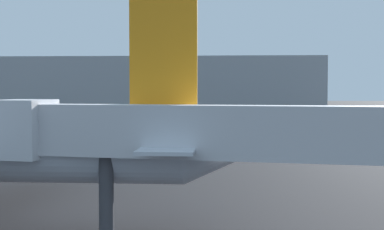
# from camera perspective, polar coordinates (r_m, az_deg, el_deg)

# --- Properties ---
(jet_bridge) EXTENTS (23.72, 5.79, 6.54)m
(jet_bridge) POSITION_cam_1_polar(r_m,az_deg,el_deg) (24.57, 2.92, -2.05)
(jet_bridge) COLOR silver
(jet_bridge) RESTS_ON ground_plane
(terminal_building) EXTENTS (76.94, 19.77, 14.03)m
(terminal_building) POSITION_cam_1_polar(r_m,az_deg,el_deg) (128.90, -4.04, 2.77)
(terminal_building) COLOR #999EA3
(terminal_building) RESTS_ON ground_plane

